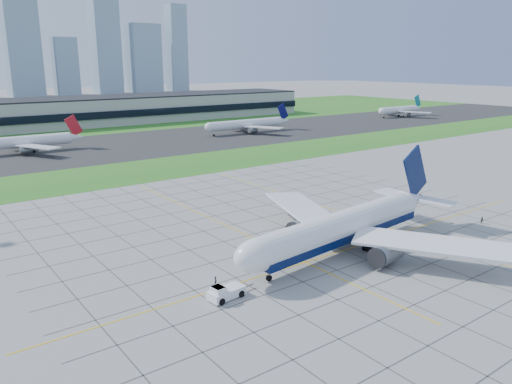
% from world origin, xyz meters
% --- Properties ---
extents(ground, '(1400.00, 1400.00, 0.00)m').
position_xyz_m(ground, '(0.00, 0.00, 0.00)').
color(ground, '#9C9C97').
rests_on(ground, ground).
extents(grass_median, '(700.00, 35.00, 0.04)m').
position_xyz_m(grass_median, '(0.00, 90.00, 0.02)').
color(grass_median, '#286F1F').
rests_on(grass_median, ground).
extents(asphalt_taxiway, '(700.00, 75.00, 0.04)m').
position_xyz_m(asphalt_taxiway, '(0.00, 145.00, 0.03)').
color(asphalt_taxiway, '#383838').
rests_on(asphalt_taxiway, ground).
extents(grass_far, '(700.00, 145.00, 0.04)m').
position_xyz_m(grass_far, '(0.00, 255.00, 0.02)').
color(grass_far, '#286F1F').
rests_on(grass_far, ground).
extents(apron_markings, '(120.00, 130.00, 0.03)m').
position_xyz_m(apron_markings, '(0.43, 11.09, 0.02)').
color(apron_markings, '#474744').
rests_on(apron_markings, ground).
extents(terminal, '(260.00, 43.00, 15.80)m').
position_xyz_m(terminal, '(40.00, 229.87, 7.89)').
color(terminal, '#B7B7B2').
rests_on(terminal, ground).
extents(airliner, '(56.95, 57.43, 17.94)m').
position_xyz_m(airliner, '(-0.58, -2.16, 4.91)').
color(airliner, white).
rests_on(airliner, ground).
extents(pushback_tug, '(8.65, 3.53, 2.38)m').
position_xyz_m(pushback_tug, '(-29.68, -5.33, 1.06)').
color(pushback_tug, white).
rests_on(pushback_tug, ground).
extents(crew_near, '(0.67, 0.75, 1.71)m').
position_xyz_m(crew_near, '(-28.46, -0.77, 0.86)').
color(crew_near, black).
rests_on(crew_near, ground).
extents(crew_far, '(0.98, 0.96, 1.59)m').
position_xyz_m(crew_far, '(37.14, -9.05, 0.80)').
color(crew_far, '#2A271C').
rests_on(crew_far, ground).
extents(distant_jet_1, '(42.28, 42.66, 14.08)m').
position_xyz_m(distant_jet_1, '(-23.64, 150.32, 4.49)').
color(distant_jet_1, white).
rests_on(distant_jet_1, ground).
extents(distant_jet_2, '(50.40, 42.66, 14.08)m').
position_xyz_m(distant_jet_2, '(82.35, 145.04, 4.49)').
color(distant_jet_2, white).
rests_on(distant_jet_2, ground).
extents(distant_jet_3, '(40.42, 42.66, 14.08)m').
position_xyz_m(distant_jet_3, '(210.57, 148.20, 4.49)').
color(distant_jet_3, white).
rests_on(distant_jet_3, ground).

